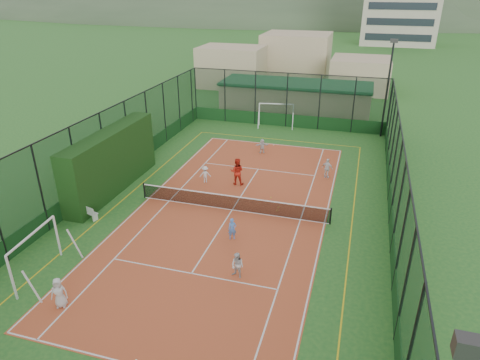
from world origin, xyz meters
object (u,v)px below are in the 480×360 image
object	(u,v)px
coach	(237,171)
floodlight_ne	(387,90)
futsal_goal_near	(36,255)
child_near_mid	(232,229)
child_near_right	(237,265)
child_far_right	(327,168)
clubhouse	(295,98)
white_bench	(87,211)
child_near_left	(59,293)
futsal_goal_far	(276,115)
child_far_left	(205,174)
child_far_back	(262,146)

from	to	relation	value
coach	floodlight_ne	bearing A→B (deg)	-135.16
futsal_goal_near	child_near_mid	bearing A→B (deg)	-59.33
child_near_right	child_far_right	distance (m)	12.66
clubhouse	white_bench	bearing A→B (deg)	-107.21
child_near_mid	child_far_right	xyz separation A→B (m)	(3.99, 9.31, 0.10)
child_near_left	futsal_goal_far	bearing A→B (deg)	58.15
white_bench	child_far_left	distance (m)	8.06
child_near_left	child_near_mid	world-z (taller)	child_near_left
clubhouse	futsal_goal_far	size ratio (longest dim) A/B	4.64
futsal_goal_near	child_far_left	size ratio (longest dim) A/B	2.93
floodlight_ne	clubhouse	xyz separation A→B (m)	(-8.60, 5.40, -2.55)
futsal_goal_far	child_far_right	bearing A→B (deg)	-70.50
child_near_left	child_near_mid	bearing A→B (deg)	27.97
white_bench	futsal_goal_far	xyz separation A→B (m)	(6.85, 20.14, 0.62)
futsal_goal_far	coach	xyz separation A→B (m)	(0.19, -13.40, -0.12)
futsal_goal_near	floodlight_ne	bearing A→B (deg)	-36.39
coach	child_far_right	bearing A→B (deg)	-163.68
white_bench	child_far_back	size ratio (longest dim) A/B	1.35
futsal_goal_far	child_near_left	size ratio (longest dim) A/B	2.37
clubhouse	futsal_goal_far	distance (m)	5.15
child_near_left	child_far_left	size ratio (longest dim) A/B	1.18
child_far_right	child_far_back	size ratio (longest dim) A/B	1.21
futsal_goal_far	coach	size ratio (longest dim) A/B	1.77
child_near_right	child_far_back	xyz separation A→B (m)	(-2.65, 15.73, -0.06)
clubhouse	child_near_mid	world-z (taller)	clubhouse
child_near_left	child_far_back	distance (m)	20.07
clubhouse	child_far_back	world-z (taller)	clubhouse
child_near_mid	child_far_left	size ratio (longest dim) A/B	1.02
futsal_goal_near	child_near_right	xyz separation A→B (m)	(8.85, 2.46, -0.46)
child_near_mid	child_near_right	world-z (taller)	child_near_right
child_far_right	floodlight_ne	bearing A→B (deg)	-92.05
floodlight_ne	coach	bearing A→B (deg)	-125.68
floodlight_ne	child_near_right	size ratio (longest dim) A/B	6.45
white_bench	clubhouse	bearing A→B (deg)	90.39
child_near_right	child_near_mid	bearing A→B (deg)	130.34
child_far_back	coach	bearing A→B (deg)	66.45
child_near_mid	child_far_right	bearing A→B (deg)	42.78
futsal_goal_far	child_far_left	bearing A→B (deg)	-107.54
clubhouse	child_far_back	bearing A→B (deg)	-92.39
child_near_left	child_near_mid	distance (m)	8.82
clubhouse	child_near_left	xyz separation A→B (m)	(-4.43, -31.99, -0.87)
child_near_right	white_bench	bearing A→B (deg)	-177.14
futsal_goal_near	futsal_goal_far	distance (m)	26.09
child_near_mid	coach	size ratio (longest dim) A/B	0.65
floodlight_ne	futsal_goal_near	size ratio (longest dim) A/B	2.39
futsal_goal_far	clubhouse	bearing A→B (deg)	69.84
coach	child_far_left	bearing A→B (deg)	-0.69
futsal_goal_near	child_near_left	size ratio (longest dim) A/B	2.49
child_far_back	futsal_goal_near	bearing A→B (deg)	49.98
floodlight_ne	coach	world-z (taller)	floodlight_ne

